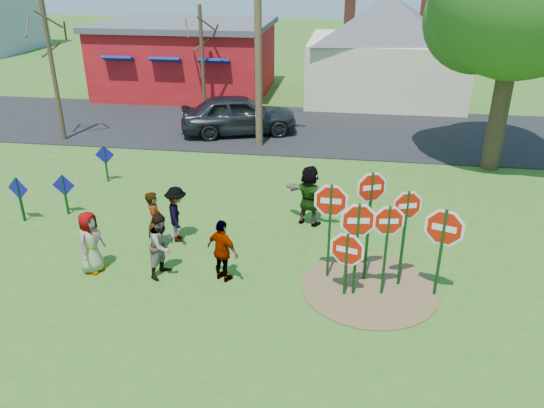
{
  "coord_description": "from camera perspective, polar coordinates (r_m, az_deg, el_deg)",
  "views": [
    {
      "loc": [
        3.77,
        -11.73,
        7.1
      ],
      "look_at": [
        1.95,
        0.54,
        1.32
      ],
      "focal_mm": 35.0,
      "sensor_mm": 36.0,
      "label": 1
    }
  ],
  "objects": [
    {
      "name": "stop_sign_e",
      "position": [
        11.99,
        8.06,
        -5.24
      ],
      "size": [
        1.06,
        0.31,
        1.74
      ],
      "rotation": [
        0.0,
        0.0,
        -0.27
      ],
      "color": "#103D16",
      "rests_on": "ground"
    },
    {
      "name": "cream_house",
      "position": [
        30.07,
        12.15,
        16.48
      ],
      "size": [
        9.4,
        9.4,
        6.5
      ],
      "color": "beige",
      "rests_on": "ground"
    },
    {
      "name": "person_f",
      "position": [
        15.24,
        4.06,
        0.93
      ],
      "size": [
        1.75,
        1.1,
        1.8
      ],
      "primitive_type": "imported",
      "rotation": [
        0.0,
        0.0,
        2.77
      ],
      "color": "#1B4C32",
      "rests_on": "ground"
    },
    {
      "name": "suv",
      "position": [
        23.46,
        -3.59,
        9.6
      ],
      "size": [
        5.39,
        3.46,
        1.71
      ],
      "primitive_type": "imported",
      "rotation": [
        0.0,
        0.0,
        1.88
      ],
      "color": "#2D2D32",
      "rests_on": "road"
    },
    {
      "name": "person_a",
      "position": [
        13.68,
        -18.94,
        -3.9
      ],
      "size": [
        0.68,
        0.88,
        1.6
      ],
      "primitive_type": "imported",
      "rotation": [
        0.0,
        0.0,
        1.34
      ],
      "color": "#3F5792",
      "rests_on": "ground"
    },
    {
      "name": "utility_pole",
      "position": [
        21.05,
        -1.52,
        18.72
      ],
      "size": [
        2.15,
        0.82,
        9.13
      ],
      "rotation": [
        0.0,
        0.0,
        -0.32
      ],
      "color": "#4C3823",
      "rests_on": "ground"
    },
    {
      "name": "road",
      "position": [
        24.57,
        -0.76,
        8.24
      ],
      "size": [
        120.0,
        7.5,
        0.04
      ],
      "primitive_type": "cube",
      "color": "black",
      "rests_on": "ground"
    },
    {
      "name": "person_b",
      "position": [
        14.14,
        -12.44,
        -1.88
      ],
      "size": [
        0.58,
        0.72,
        1.7
      ],
      "primitive_type": "imported",
      "rotation": [
        0.0,
        0.0,
        1.9
      ],
      "color": "#1E7061",
      "rests_on": "ground"
    },
    {
      "name": "blue_diamond_b",
      "position": [
        17.04,
        -25.55,
        0.96
      ],
      "size": [
        0.69,
        0.15,
        1.39
      ],
      "rotation": [
        0.0,
        0.0,
        -0.18
      ],
      "color": "#103D16",
      "rests_on": "ground"
    },
    {
      "name": "bare_tree_west",
      "position": [
        23.73,
        -22.87,
        15.33
      ],
      "size": [
        1.8,
        1.8,
        5.99
      ],
      "color": "#382819",
      "rests_on": "ground"
    },
    {
      "name": "dirt_patch",
      "position": [
        12.88,
        10.4,
        -8.86
      ],
      "size": [
        3.2,
        3.2,
        0.03
      ],
      "primitive_type": "cylinder",
      "color": "brown",
      "rests_on": "ground"
    },
    {
      "name": "bare_tree_east",
      "position": [
        26.52,
        -7.59,
        16.61
      ],
      "size": [
        1.8,
        1.8,
        5.14
      ],
      "color": "#382819",
      "rests_on": "ground"
    },
    {
      "name": "person_d",
      "position": [
        14.58,
        -10.21,
        -1.09
      ],
      "size": [
        0.89,
        1.15,
        1.57
      ],
      "primitive_type": "imported",
      "rotation": [
        0.0,
        0.0,
        1.91
      ],
      "color": "#2F2E33",
      "rests_on": "ground"
    },
    {
      "name": "person_c",
      "position": [
        13.06,
        -11.72,
        -4.32
      ],
      "size": [
        0.85,
        0.95,
        1.64
      ],
      "primitive_type": "imported",
      "rotation": [
        0.0,
        0.0,
        1.24
      ],
      "color": "#945542",
      "rests_on": "ground"
    },
    {
      "name": "stop_sign_f",
      "position": [
        12.21,
        17.97,
        -3.01
      ],
      "size": [
        1.13,
        0.41,
        2.34
      ],
      "rotation": [
        0.0,
        0.0,
        -0.34
      ],
      "color": "#103D16",
      "rests_on": "ground"
    },
    {
      "name": "stop_sign_d",
      "position": [
        12.25,
        14.23,
        -1.14
      ],
      "size": [
        0.91,
        0.31,
        2.57
      ],
      "rotation": [
        0.0,
        0.0,
        0.31
      ],
      "color": "#103D16",
      "rests_on": "ground"
    },
    {
      "name": "stop_sign_g",
      "position": [
        12.31,
        6.31,
        -0.68
      ],
      "size": [
        1.08,
        0.07,
        2.58
      ],
      "rotation": [
        0.0,
        0.0,
        -0.03
      ],
      "color": "#103D16",
      "rests_on": "ground"
    },
    {
      "name": "blue_diamond_d",
      "position": [
        19.1,
        -17.5,
        4.6
      ],
      "size": [
        0.66,
        0.09,
        1.32
      ],
      "rotation": [
        0.0,
        0.0,
        0.11
      ],
      "color": "#103D16",
      "rests_on": "ground"
    },
    {
      "name": "stop_sign_c",
      "position": [
        11.9,
        12.34,
        -2.81
      ],
      "size": [
        0.94,
        0.19,
        2.38
      ],
      "rotation": [
        0.0,
        0.0,
        0.18
      ],
      "color": "#103D16",
      "rests_on": "ground"
    },
    {
      "name": "blue_diamond_c",
      "position": [
        17.0,
        -21.43,
        1.41
      ],
      "size": [
        0.69,
        0.07,
        1.3
      ],
      "rotation": [
        0.0,
        0.0,
        0.05
      ],
      "color": "#103D16",
      "rests_on": "ground"
    },
    {
      "name": "ground",
      "position": [
        14.22,
        -8.16,
        -5.25
      ],
      "size": [
        120.0,
        120.0,
        0.0
      ],
      "primitive_type": "plane",
      "color": "#2B611B",
      "rests_on": "ground"
    },
    {
      "name": "stop_sign_a",
      "position": [
        11.77,
        9.2,
        -2.69
      ],
      "size": [
        1.08,
        0.18,
        2.45
      ],
      "rotation": [
        0.0,
        0.0,
        0.15
      ],
      "color": "#103D16",
      "rests_on": "ground"
    },
    {
      "name": "stop_sign_b",
      "position": [
        12.17,
        10.56,
        0.49
      ],
      "size": [
        0.91,
        0.38,
        2.92
      ],
      "rotation": [
        0.0,
        0.0,
        0.38
      ],
      "color": "#103D16",
      "rests_on": "ground"
    },
    {
      "name": "red_building",
      "position": [
        31.55,
        -9.1,
        15.33
      ],
      "size": [
        9.4,
        7.69,
        3.9
      ],
      "color": "maroon",
      "rests_on": "ground"
    },
    {
      "name": "person_e",
      "position": [
        12.63,
        -5.34,
        -5.05
      ],
      "size": [
        1.0,
        0.79,
        1.59
      ],
      "primitive_type": "imported",
      "rotation": [
        0.0,
        0.0,
        2.63
      ],
      "color": "#4F2B59",
      "rests_on": "ground"
    }
  ]
}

